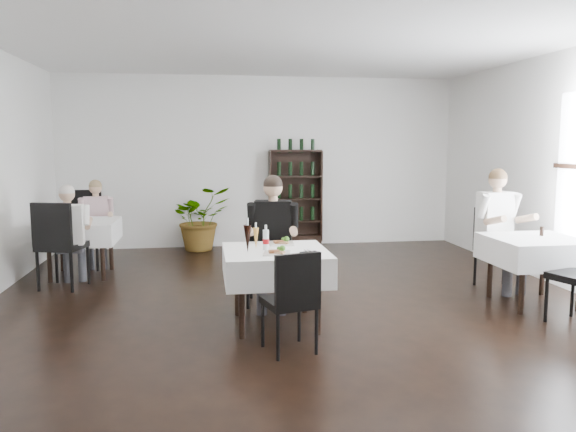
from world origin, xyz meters
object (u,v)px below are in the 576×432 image
(potted_tree, at_px, (200,218))
(wine_shelf, at_px, (296,199))
(diner_main, at_px, (273,232))
(main_table, at_px, (276,264))

(potted_tree, bearing_deg, wine_shelf, 3.89)
(potted_tree, relative_size, diner_main, 0.74)
(potted_tree, xyz_separation_m, diner_main, (0.83, -3.59, 0.31))
(main_table, bearing_deg, wine_shelf, 78.22)
(main_table, xyz_separation_m, diner_main, (0.05, 0.61, 0.24))
(wine_shelf, height_order, potted_tree, wine_shelf)
(main_table, xyz_separation_m, potted_tree, (-0.78, 4.20, -0.07))
(main_table, height_order, potted_tree, potted_tree)
(potted_tree, bearing_deg, diner_main, -77.03)
(main_table, relative_size, diner_main, 0.70)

